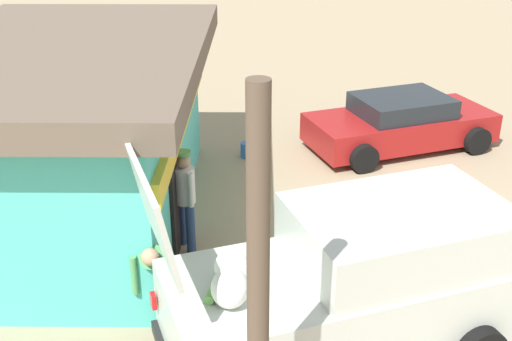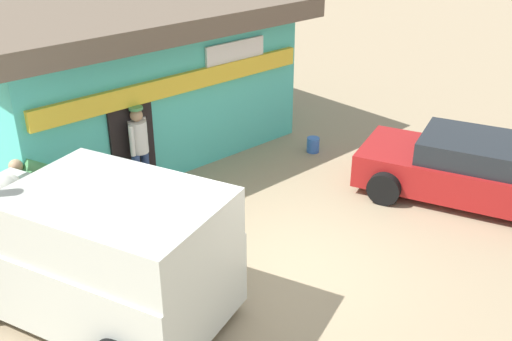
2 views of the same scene
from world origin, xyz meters
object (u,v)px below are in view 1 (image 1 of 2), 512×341
object	(u,v)px
parked_sedan	(400,123)
vendor_standing	(185,194)
delivery_van	(351,283)
customer_bending	(155,266)
storefront_bar	(73,131)
paint_bucket	(247,150)

from	to	relation	value
parked_sedan	vendor_standing	bearing A→B (deg)	134.95
delivery_van	parked_sedan	xyz separation A→B (m)	(6.77, -2.04, -0.38)
customer_bending	vendor_standing	bearing A→B (deg)	-6.90
storefront_bar	vendor_standing	size ratio (longest dim) A/B	4.16
storefront_bar	customer_bending	world-z (taller)	storefront_bar
delivery_van	paint_bucket	bearing A→B (deg)	12.76
parked_sedan	customer_bending	bearing A→B (deg)	143.40
storefront_bar	paint_bucket	world-z (taller)	storefront_bar
customer_bending	paint_bucket	distance (m)	5.77
delivery_van	storefront_bar	bearing A→B (deg)	50.95
customer_bending	paint_bucket	size ratio (longest dim) A/B	4.01
parked_sedan	vendor_standing	xyz separation A→B (m)	(-4.37, 4.38, 0.43)
parked_sedan	customer_bending	distance (m)	7.71
storefront_bar	delivery_van	distance (m)	5.62
delivery_van	customer_bending	bearing A→B (deg)	77.08
customer_bending	paint_bucket	world-z (taller)	customer_bending
storefront_bar	parked_sedan	size ratio (longest dim) A/B	1.61
vendor_standing	customer_bending	bearing A→B (deg)	173.10
parked_sedan	vendor_standing	size ratio (longest dim) A/B	2.58
customer_bending	storefront_bar	bearing A→B (deg)	31.24
vendor_standing	customer_bending	world-z (taller)	vendor_standing
paint_bucket	vendor_standing	bearing A→B (deg)	166.23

